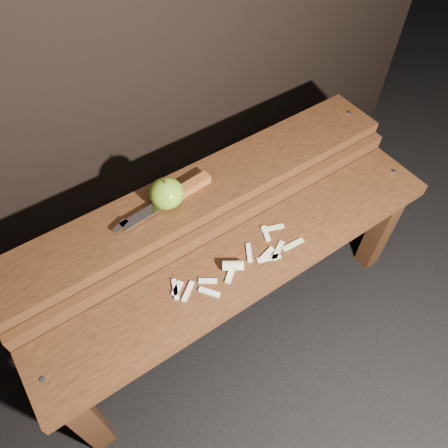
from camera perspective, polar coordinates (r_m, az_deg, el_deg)
ground at (r=1.54m, az=1.29°, el=-11.63°), size 60.00×60.00×0.00m
bench_front_tier at (r=1.21m, az=3.27°, el=-6.54°), size 1.20×0.20×0.42m
bench_rear_tier at (r=1.27m, az=-2.71°, el=2.15°), size 1.20×0.21×0.50m
apple at (r=1.14m, az=-7.50°, el=3.98°), size 0.09×0.09×0.09m
knife at (r=1.18m, az=-5.91°, el=3.98°), size 0.30×0.06×0.03m
apple_scraps at (r=1.14m, az=1.52°, el=-5.35°), size 0.38×0.12×0.03m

